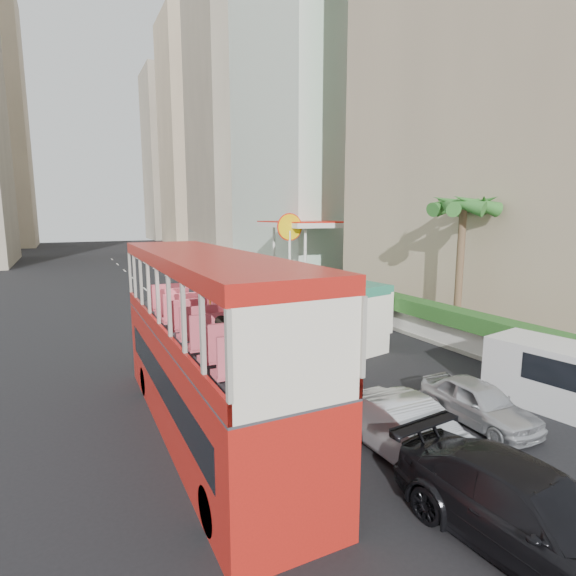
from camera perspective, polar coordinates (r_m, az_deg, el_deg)
ground_plane at (r=16.06m, az=11.52°, el=-13.06°), size 200.00×200.00×0.00m
double_decker_bus at (r=12.59m, az=-10.37°, el=-7.14°), size 2.50×11.00×5.06m
car_silver_lane_a at (r=12.41m, az=15.12°, el=-20.27°), size 1.69×4.48×1.46m
car_silver_lane_b at (r=14.90m, az=22.85°, el=-15.46°), size 1.59×3.76×1.27m
car_black at (r=10.40m, az=28.23°, el=-27.54°), size 2.67×5.56×1.56m
van_asset at (r=31.60m, az=-6.20°, el=-1.81°), size 2.73×5.18×1.39m
minibus_near at (r=21.76m, az=3.89°, el=-2.74°), size 3.60×7.21×3.06m
minibus_far at (r=25.08m, az=7.09°, el=-1.82°), size 2.48×5.82×2.51m
panel_van_far at (r=36.67m, az=-4.79°, el=1.46°), size 2.55×5.53×2.16m
sidewalk at (r=41.37m, az=0.07°, el=1.01°), size 6.00×120.00×0.18m
kerb_wall at (r=30.42m, az=4.60°, el=-0.91°), size 0.30×44.00×1.00m
hedge at (r=30.28m, az=4.62°, el=0.67°), size 1.10×44.00×0.70m
palm_tree at (r=23.30m, az=20.95°, el=2.08°), size 0.36×0.36×6.40m
shell_station at (r=39.77m, az=2.65°, el=4.52°), size 6.50×8.00×5.50m
tower_stripe at (r=57.90m, az=4.82°, el=32.62°), size 16.00×18.00×58.00m
tower_mid at (r=77.14m, az=-5.34°, el=23.48°), size 16.00×16.00×50.00m
tower_far_a at (r=98.55m, az=-11.21°, el=18.45°), size 14.00×14.00×44.00m
tower_far_b at (r=119.40m, az=-14.08°, el=15.74°), size 14.00×14.00×40.00m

